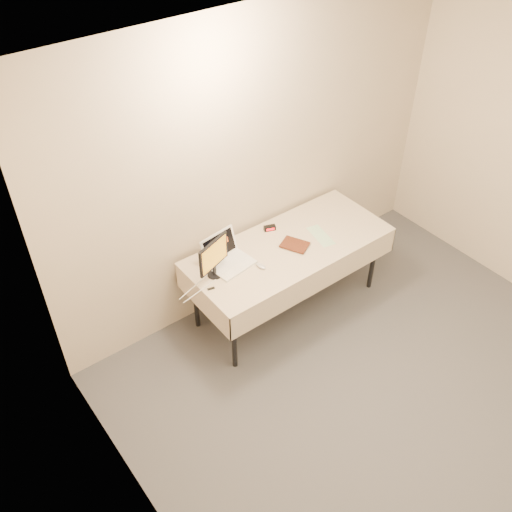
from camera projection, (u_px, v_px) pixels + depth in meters
ground at (462, 460)px, 4.24m from camera, size 5.00×5.00×0.00m
back_wall at (258, 164)px, 4.89m from camera, size 4.00×0.10×2.70m
table at (289, 251)px, 5.05m from camera, size 1.86×0.81×0.74m
laptop at (227, 257)px, 4.80m from camera, size 0.39×0.37×0.24m
monitor at (214, 256)px, 4.58m from camera, size 0.33×0.15×0.35m
book at (291, 241)px, 4.87m from camera, size 0.16×0.10×0.23m
alarm_clock at (270, 228)px, 5.16m from camera, size 0.11×0.08×0.04m
clicker at (261, 266)px, 4.78m from camera, size 0.07×0.11×0.03m
paper_form at (321, 236)px, 5.11m from camera, size 0.18×0.34×0.00m
usb_dongle at (211, 289)px, 4.58m from camera, size 0.06×0.03×0.01m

